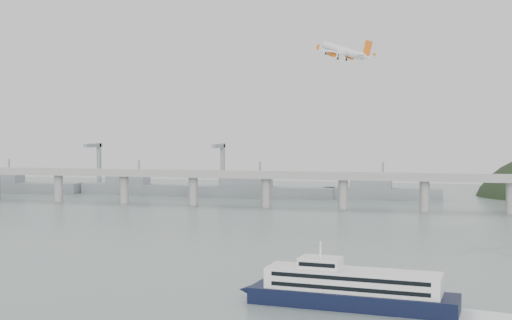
# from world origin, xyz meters

# --- Properties ---
(ground) EXTENTS (900.00, 900.00, 0.00)m
(ground) POSITION_xyz_m (0.00, 0.00, 0.00)
(ground) COLOR slate
(ground) RESTS_ON ground
(bridge) EXTENTS (800.00, 22.00, 23.90)m
(bridge) POSITION_xyz_m (-1.15, 200.00, 17.65)
(bridge) COLOR gray
(bridge) RESTS_ON ground
(distant_fleet) EXTENTS (453.00, 60.90, 40.00)m
(distant_fleet) POSITION_xyz_m (-155.36, 265.08, 6.22)
(distant_fleet) COLOR gray
(distant_fleet) RESTS_ON ground
(ferry) EXTENTS (92.83, 22.43, 17.51)m
(ferry) POSITION_xyz_m (52.46, -45.18, 4.75)
(ferry) COLOR black
(ferry) RESTS_ON ground
(airliner) EXTENTS (30.82, 30.11, 14.23)m
(airliner) POSITION_xyz_m (32.65, 96.81, 86.66)
(airliner) COLOR white
(airliner) RESTS_ON ground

